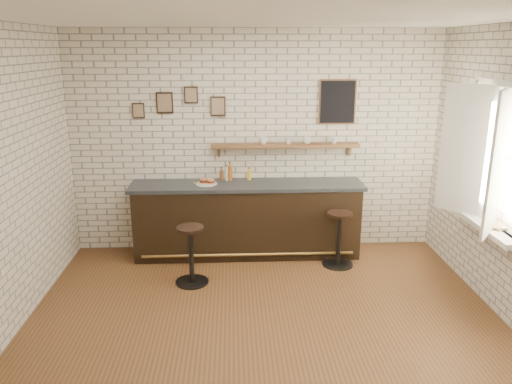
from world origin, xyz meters
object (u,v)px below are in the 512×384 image
sandwich_plate (207,184)px  shelf_cup_d (334,140)px  bar_stool_right (339,237)px  book_lower (490,227)px  book_upper (489,224)px  condiment_bottle_yellow (249,175)px  shelf_cup_b (288,141)px  shelf_cup_a (264,141)px  shelf_cup_c (307,140)px  bitters_bottle_amber (230,173)px  bitters_bottle_brown (222,175)px  bar_counter (247,219)px  bitters_bottle_white (227,174)px  bar_stool_left (191,253)px  ciabatta_sandwich (207,181)px

sandwich_plate → shelf_cup_d: (1.73, 0.21, 0.53)m
bar_stool_right → book_lower: size_ratio=3.01×
book_upper → condiment_bottle_yellow: bearing=158.8°
shelf_cup_b → shelf_cup_d: 0.62m
bar_stool_right → shelf_cup_a: shelf_cup_a is taller
condiment_bottle_yellow → book_lower: 3.06m
shelf_cup_c → book_lower: size_ratio=0.50×
bar_stool_right → shelf_cup_c: (-0.35, 0.63, 1.16)m
bitters_bottle_amber → shelf_cup_c: 1.14m
shelf_cup_a → shelf_cup_b: bearing=-26.7°
bitters_bottle_brown → shelf_cup_b: (0.91, 0.02, 0.46)m
condiment_bottle_yellow → shelf_cup_d: size_ratio=1.81×
bar_counter → sandwich_plate: sandwich_plate is taller
shelf_cup_a → shelf_cup_c: 0.59m
bar_counter → bitters_bottle_white: 0.67m
shelf_cup_c → shelf_cup_a: bearing=91.2°
shelf_cup_c → shelf_cup_d: size_ratio=1.27×
condiment_bottle_yellow → bar_stool_left: (-0.73, -1.04, -0.70)m
bar_stool_right → shelf_cup_a: bearing=146.2°
bitters_bottle_amber → shelf_cup_a: 0.63m
condiment_bottle_yellow → shelf_cup_b: 0.70m
book_upper → bitters_bottle_brown: bearing=162.5°
bar_stool_right → shelf_cup_a: (-0.94, 0.63, 1.16)m
shelf_cup_c → sandwich_plate: bearing=100.1°
sandwich_plate → shelf_cup_b: size_ratio=2.96×
bar_counter → bitters_bottle_brown: bitters_bottle_brown is taller
sandwich_plate → bar_stool_right: bearing=-13.7°
shelf_cup_b → shelf_cup_c: 0.25m
shelf_cup_a → ciabatta_sandwich: bearing=168.9°
bitters_bottle_amber → condiment_bottle_yellow: 0.26m
bar_stool_right → book_upper: 1.85m
condiment_bottle_yellow → ciabatta_sandwich: bearing=-161.0°
bar_counter → bitters_bottle_amber: size_ratio=12.20×
bitters_bottle_brown → bar_stool_right: size_ratio=0.26×
shelf_cup_a → bitters_bottle_white: bearing=155.3°
bitters_bottle_white → book_upper: 3.30m
bitters_bottle_amber → book_upper: (2.73, -1.77, -0.15)m
ciabatta_sandwich → bitters_bottle_amber: bitters_bottle_amber is taller
sandwich_plate → ciabatta_sandwich: bearing=-0.0°
bar_counter → shelf_cup_d: (1.19, 0.20, 1.04)m
ciabatta_sandwich → book_lower: bearing=-27.8°
bitters_bottle_brown → bitters_bottle_amber: bearing=0.0°
condiment_bottle_yellow → bar_stool_right: size_ratio=0.24×
bitters_bottle_brown → shelf_cup_c: size_ratio=1.54×
bar_stool_left → shelf_cup_b: bearing=39.9°
bar_counter → ciabatta_sandwich: (-0.53, -0.01, 0.55)m
condiment_bottle_yellow → bar_counter: bearing=-100.7°
bar_counter → ciabatta_sandwich: size_ratio=14.09×
shelf_cup_d → book_upper: bearing=-61.7°
ciabatta_sandwich → bar_stool_right: size_ratio=0.30×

